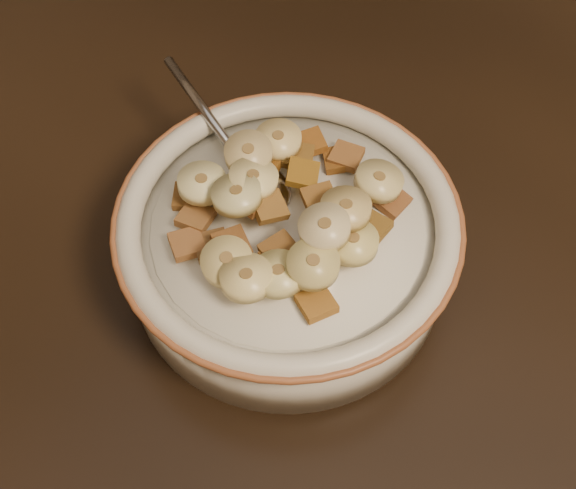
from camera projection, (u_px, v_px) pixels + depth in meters
The scene contains 36 objects.
cereal_bowl at pixel (288, 248), 0.48m from camera, with size 0.21×0.21×0.05m, color beige.
milk at pixel (288, 226), 0.46m from camera, with size 0.18×0.18×0.00m, color silver.
spoon at pixel (259, 187), 0.47m from camera, with size 0.04×0.05×0.01m, color #929396.
cereal_square_0 at pixel (212, 246), 0.44m from camera, with size 0.02×0.02×0.01m, color brown.
cereal_square_1 at pixel (281, 256), 0.43m from camera, with size 0.02×0.02×0.01m, color brown.
cereal_square_2 at pixel (310, 143), 0.49m from camera, with size 0.02×0.02×0.01m, color #99511B.
cereal_square_3 at pixel (267, 162), 0.48m from camera, with size 0.02×0.02×0.01m, color brown.
cereal_square_4 at pixel (189, 196), 0.47m from camera, with size 0.02×0.02×0.01m, color brown.
cereal_square_5 at pixel (339, 159), 0.49m from camera, with size 0.02×0.02×0.01m, color brown.
cereal_square_6 at pixel (280, 250), 0.43m from camera, with size 0.02×0.02×0.01m, color brown.
cereal_square_7 at pixel (298, 156), 0.48m from camera, with size 0.02×0.02×0.01m, color brown.
cereal_square_8 at pixel (231, 245), 0.44m from camera, with size 0.02×0.02×0.01m, color brown.
cereal_square_9 at pixel (196, 217), 0.45m from camera, with size 0.02×0.02×0.01m, color #9C6137.
cereal_square_10 at pixel (187, 244), 0.44m from camera, with size 0.02×0.02×0.01m, color #976431.
cereal_square_11 at pixel (346, 156), 0.49m from camera, with size 0.02×0.02×0.01m, color brown.
cereal_square_12 at pixel (317, 303), 0.42m from camera, with size 0.02×0.02×0.01m, color #955E20.
cereal_square_13 at pixel (320, 199), 0.45m from camera, with size 0.02×0.02×0.01m, color brown.
cereal_square_14 at pixel (391, 200), 0.47m from camera, with size 0.02×0.02×0.01m, color brown.
cereal_square_15 at pixel (325, 248), 0.43m from camera, with size 0.02×0.02×0.01m, color brown.
cereal_square_16 at pixel (371, 227), 0.45m from camera, with size 0.02×0.02×0.01m, color olive.
cereal_square_17 at pixel (269, 207), 0.44m from camera, with size 0.02×0.02×0.01m, color olive.
cereal_square_18 at pixel (252, 200), 0.45m from camera, with size 0.02×0.02×0.01m, color brown.
cereal_square_19 at pixel (303, 174), 0.46m from camera, with size 0.02×0.02×0.01m, color #966719.
banana_slice_0 at pixel (253, 179), 0.45m from camera, with size 0.03×0.03×0.01m, color #F9DD90.
banana_slice_1 at pixel (237, 195), 0.44m from camera, with size 0.03×0.03×0.01m, color #CAC081.
banana_slice_2 at pixel (325, 228), 0.42m from camera, with size 0.03×0.03×0.01m, color beige.
banana_slice_3 at pixel (278, 274), 0.42m from camera, with size 0.03×0.03×0.01m, color #F1E58E.
banana_slice_4 at pixel (246, 278), 0.42m from camera, with size 0.03×0.03×0.01m, color #E2C882.
banana_slice_5 at pixel (313, 264), 0.41m from camera, with size 0.03×0.03×0.01m, color #CBBF6F.
banana_slice_6 at pixel (278, 140), 0.48m from camera, with size 0.03×0.03×0.01m, color beige.
banana_slice_7 at pixel (379, 181), 0.46m from camera, with size 0.03×0.03×0.01m, color beige.
banana_slice_8 at pixel (346, 209), 0.43m from camera, with size 0.03×0.03×0.01m, color tan.
banana_slice_9 at pixel (353, 242), 0.43m from camera, with size 0.03×0.03×0.01m, color #E7D47A.
banana_slice_10 at pixel (202, 183), 0.45m from camera, with size 0.03×0.03×0.01m, color beige.
banana_slice_11 at pixel (249, 154), 0.46m from camera, with size 0.03×0.03×0.01m, color #CDB97A.
banana_slice_12 at pixel (227, 262), 0.42m from camera, with size 0.03×0.03×0.01m, color #CAB47F.
Camera 1 is at (-0.09, -0.30, 1.18)m, focal length 45.00 mm.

